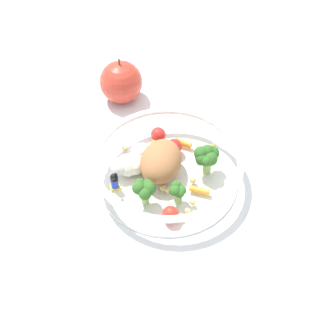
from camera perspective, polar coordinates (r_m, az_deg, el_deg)
name	(u,v)px	position (r m, az deg, el deg)	size (l,w,h in m)	color
ground_plane	(175,171)	(0.83, 0.82, -0.40)	(2.40, 2.40, 0.00)	white
food_container	(164,166)	(0.79, -0.45, 0.19)	(0.24, 0.24, 0.06)	white
loose_apple	(121,82)	(0.94, -5.51, 9.96)	(0.08, 0.08, 0.09)	#BC3828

